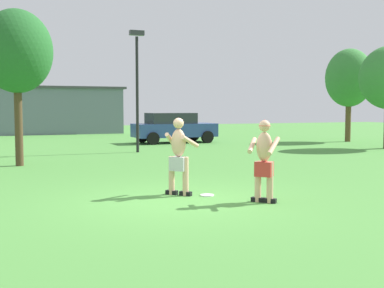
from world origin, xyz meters
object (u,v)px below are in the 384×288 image
Objects in this scene: frisbee at (207,195)px; car_blue_near_post at (173,127)px; player_with_cap at (264,158)px; lamp_post at (137,77)px; tree_left_field at (17,52)px; player_in_gray at (179,155)px; tree_behind_players at (349,78)px.

frisbee is 0.07× the size of car_blue_near_post.
player_with_cap is 5.56× the size of frisbee.
lamp_post is 1.01× the size of tree_left_field.
lamp_post is at bearing 87.58° from player_with_cap.
lamp_post is (1.23, 10.24, 3.13)m from frisbee.
tree_behind_players reaches higher than player_in_gray.
tree_behind_players reaches higher than tree_left_field.
frisbee is 0.06× the size of lamp_post.
tree_left_field reaches higher than player_with_cap.
frisbee is 15.42m from car_blue_near_post.
player_in_gray is 7.91m from tree_left_field.
player_in_gray is 15.27m from car_blue_near_post.
frisbee is at bearing -63.47° from tree_left_field.
tree_left_field is (-7.94, -7.67, 2.81)m from car_blue_near_post.
tree_left_field is at bearing -135.98° from car_blue_near_post.
tree_behind_players reaches higher than frisbee.
car_blue_near_post reaches higher than frisbee.
tree_behind_players is at bearing -15.98° from car_blue_near_post.
car_blue_near_post is (3.64, 15.83, -0.07)m from player_with_cap.
tree_behind_players is (17.12, 5.04, -0.18)m from tree_left_field.
lamp_post is at bearing -125.03° from car_blue_near_post.
player_with_cap is 0.38× the size of car_blue_near_post.
tree_left_field is 0.99× the size of tree_behind_players.
lamp_post is at bearing 83.12° from frisbee.
player_in_gray is at bearing -108.86° from car_blue_near_post.
tree_left_field is at bearing 117.73° from player_with_cap.
frisbee is at bearing -106.61° from car_blue_near_post.
player_with_cap reaches higher than frisbee.
player_in_gray is 1.06m from frisbee.
tree_behind_players is at bearing 16.40° from tree_left_field.
player_in_gray is 0.33× the size of lamp_post.
tree_behind_players is (9.19, -2.63, 2.62)m from car_blue_near_post.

